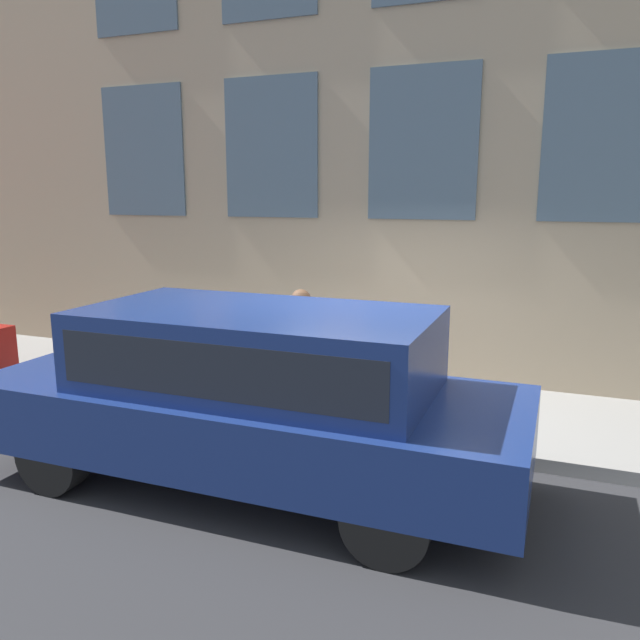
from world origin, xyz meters
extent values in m
plane|color=#2D2D30|center=(0.00, 0.00, 0.00)|extent=(80.00, 80.00, 0.00)
cube|color=gray|center=(1.11, 0.00, 0.07)|extent=(2.23, 60.00, 0.14)
cube|color=#4C6070|center=(2.21, -2.13, 3.23)|extent=(0.03, 1.40, 1.91)
cube|color=#4C6070|center=(2.21, 0.00, 3.23)|extent=(0.03, 1.40, 1.91)
cube|color=#4C6070|center=(2.21, 2.13, 3.23)|extent=(0.03, 1.40, 1.91)
cube|color=#4C6070|center=(2.21, 4.26, 3.23)|extent=(0.03, 1.40, 1.91)
cylinder|color=red|center=(0.36, 0.45, 0.16)|extent=(0.33, 0.33, 0.04)
cylinder|color=red|center=(0.36, 0.45, 0.44)|extent=(0.24, 0.24, 0.59)
sphere|color=maroon|center=(0.36, 0.45, 0.74)|extent=(0.25, 0.25, 0.25)
cylinder|color=black|center=(0.36, 0.45, 0.81)|extent=(0.08, 0.08, 0.10)
cylinder|color=red|center=(0.36, 0.28, 0.51)|extent=(0.09, 0.10, 0.09)
cylinder|color=red|center=(0.36, 0.62, 0.51)|extent=(0.09, 0.10, 0.09)
cylinder|color=#726651|center=(0.41, 0.96, 0.48)|extent=(0.10, 0.10, 0.68)
cylinder|color=#726651|center=(0.55, 0.96, 0.48)|extent=(0.10, 0.10, 0.68)
cube|color=white|center=(0.48, 0.96, 1.07)|extent=(0.18, 0.13, 0.51)
cylinder|color=white|center=(0.35, 0.96, 1.08)|extent=(0.08, 0.08, 0.48)
cylinder|color=white|center=(0.61, 0.96, 1.08)|extent=(0.08, 0.08, 0.48)
sphere|color=brown|center=(0.48, 0.96, 1.44)|extent=(0.23, 0.23, 0.23)
cylinder|color=black|center=(-1.96, 2.30, 0.33)|extent=(0.24, 0.65, 0.65)
cylinder|color=black|center=(-0.38, 2.30, 0.33)|extent=(0.24, 0.65, 0.65)
cylinder|color=black|center=(-1.96, -0.74, 0.33)|extent=(0.24, 0.65, 0.65)
cylinder|color=black|center=(-0.38, -0.74, 0.33)|extent=(0.24, 0.65, 0.65)
cube|color=navy|center=(-1.17, 0.78, 0.63)|extent=(1.82, 4.90, 0.61)
cube|color=navy|center=(-1.17, 0.66, 1.28)|extent=(1.60, 3.04, 0.69)
cube|color=#1E232D|center=(-1.17, 0.66, 1.28)|extent=(1.61, 2.80, 0.44)
camera|label=1|loc=(-5.90, -1.76, 2.61)|focal=35.00mm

